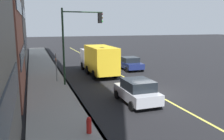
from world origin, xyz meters
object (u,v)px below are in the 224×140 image
at_px(truck_yellow, 98,59).
at_px(street_sign_post, 56,65).
at_px(car_silver, 137,91).
at_px(traffic_light_mast, 78,34).
at_px(car_navy, 130,63).
at_px(fire_hydrant, 89,126).

bearing_deg(truck_yellow, street_sign_post, 117.85).
distance_m(car_silver, traffic_light_mast, 7.49).
height_order(car_silver, traffic_light_mast, traffic_light_mast).
xyz_separation_m(car_silver, truck_yellow, (9.92, -0.18, 0.80)).
bearing_deg(traffic_light_mast, car_silver, -155.83).
height_order(car_navy, street_sign_post, street_sign_post).
height_order(car_navy, truck_yellow, truck_yellow).
relative_size(car_navy, street_sign_post, 1.42).
relative_size(car_navy, traffic_light_mast, 0.59).
height_order(car_silver, street_sign_post, street_sign_post).
distance_m(car_navy, traffic_light_mast, 9.40).
distance_m(traffic_light_mast, street_sign_post, 3.59).
bearing_deg(car_silver, truck_yellow, -1.04).
bearing_deg(fire_hydrant, traffic_light_mast, -8.37).
xyz_separation_m(car_silver, street_sign_post, (7.49, 4.41, 0.76)).
bearing_deg(car_navy, street_sign_post, 112.58).
distance_m(truck_yellow, traffic_light_mast, 5.57).
bearing_deg(street_sign_post, traffic_light_mast, -130.71).
height_order(traffic_light_mast, street_sign_post, traffic_light_mast).
xyz_separation_m(car_navy, street_sign_post, (-3.63, 8.73, 0.82)).
xyz_separation_m(truck_yellow, traffic_light_mast, (-3.90, 2.88, 2.75)).
relative_size(street_sign_post, fire_hydrant, 2.85).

